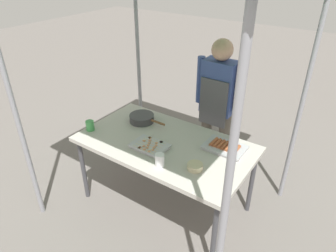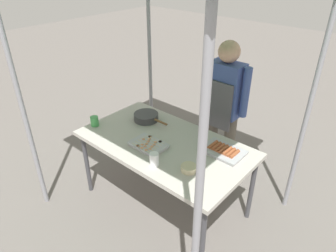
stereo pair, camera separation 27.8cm
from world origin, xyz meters
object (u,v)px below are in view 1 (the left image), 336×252
(drink_cup_near_edge, at_px, (90,126))
(drink_cup_by_wok, at_px, (160,160))
(stall_table, at_px, (165,147))
(vendor_woman, at_px, (218,100))
(tray_meat_skewers, at_px, (150,146))
(condiment_bowl, at_px, (195,166))
(tray_grilled_sausages, at_px, (225,147))
(cooking_wok, at_px, (142,118))

(drink_cup_near_edge, bearing_deg, drink_cup_by_wok, -5.19)
(stall_table, xyz_separation_m, vendor_woman, (0.14, 0.76, 0.22))
(tray_meat_skewers, distance_m, vendor_woman, 0.94)
(stall_table, relative_size, drink_cup_near_edge, 16.35)
(tray_meat_skewers, distance_m, condiment_bowl, 0.49)
(tray_grilled_sausages, bearing_deg, condiment_bowl, -100.74)
(stall_table, height_order, tray_meat_skewers, tray_meat_skewers)
(tray_grilled_sausages, height_order, drink_cup_by_wok, drink_cup_by_wok)
(tray_grilled_sausages, distance_m, drink_cup_near_edge, 1.31)
(stall_table, bearing_deg, drink_cup_by_wok, -61.55)
(cooking_wok, distance_m, drink_cup_by_wok, 0.78)
(tray_meat_skewers, height_order, condiment_bowl, condiment_bowl)
(drink_cup_by_wok, bearing_deg, cooking_wok, 139.57)
(cooking_wok, xyz_separation_m, drink_cup_by_wok, (0.59, -0.50, 0.02))
(tray_grilled_sausages, height_order, tray_meat_skewers, tray_grilled_sausages)
(drink_cup_by_wok, bearing_deg, condiment_bowl, 27.44)
(tray_meat_skewers, relative_size, cooking_wok, 0.79)
(tray_grilled_sausages, xyz_separation_m, condiment_bowl, (-0.07, -0.39, 0.00))
(tray_grilled_sausages, height_order, condiment_bowl, tray_grilled_sausages)
(stall_table, distance_m, cooking_wok, 0.47)
(tray_grilled_sausages, distance_m, vendor_woman, 0.67)
(stall_table, xyz_separation_m, drink_cup_by_wok, (0.17, -0.32, 0.11))
(tray_grilled_sausages, bearing_deg, cooking_wok, -178.69)
(tray_grilled_sausages, bearing_deg, vendor_woman, 123.02)
(cooking_wok, bearing_deg, stall_table, -24.18)
(drink_cup_by_wok, bearing_deg, tray_meat_skewers, 144.35)
(stall_table, height_order, condiment_bowl, condiment_bowl)
(cooking_wok, xyz_separation_m, drink_cup_near_edge, (-0.31, -0.42, 0.01))
(condiment_bowl, distance_m, drink_cup_by_wok, 0.29)
(cooking_wok, distance_m, condiment_bowl, 0.92)
(vendor_woman, bearing_deg, condiment_bowl, 106.65)
(tray_meat_skewers, bearing_deg, cooking_wok, 136.79)
(cooking_wok, bearing_deg, drink_cup_by_wok, -40.43)
(tray_grilled_sausages, xyz_separation_m, drink_cup_near_edge, (-1.23, -0.44, 0.03))
(stall_table, relative_size, drink_cup_by_wok, 13.76)
(tray_meat_skewers, relative_size, vendor_woman, 0.21)
(condiment_bowl, height_order, vendor_woman, vendor_woman)
(condiment_bowl, relative_size, vendor_woman, 0.08)
(drink_cup_near_edge, height_order, drink_cup_by_wok, drink_cup_by_wok)
(stall_table, relative_size, tray_meat_skewers, 4.92)
(tray_meat_skewers, xyz_separation_m, condiment_bowl, (0.49, -0.03, 0.01))
(stall_table, distance_m, tray_grilled_sausages, 0.55)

